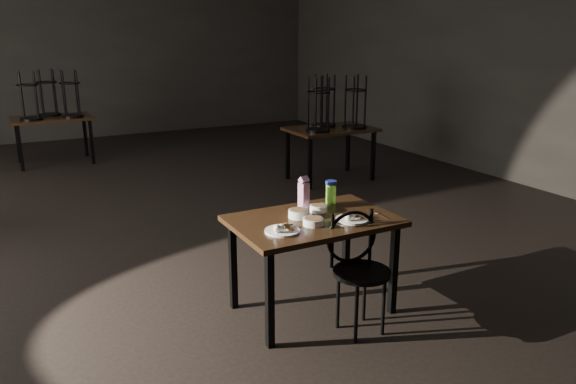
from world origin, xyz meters
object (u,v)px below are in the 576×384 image
main_table (313,228)px  water_bottle (331,192)px  bentwood_chair (358,262)px  juice_carton (304,194)px

main_table → water_bottle: water_bottle is taller
main_table → water_bottle: size_ratio=6.10×
main_table → bentwood_chair: 0.43m
main_table → bentwood_chair: (0.15, -0.37, -0.16)m
juice_carton → water_bottle: 0.25m
water_bottle → bentwood_chair: bearing=-103.5°
juice_carton → bentwood_chair: 0.71m
water_bottle → juice_carton: bearing=180.0°
bentwood_chair → main_table: bearing=119.8°
main_table → juice_carton: 0.31m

